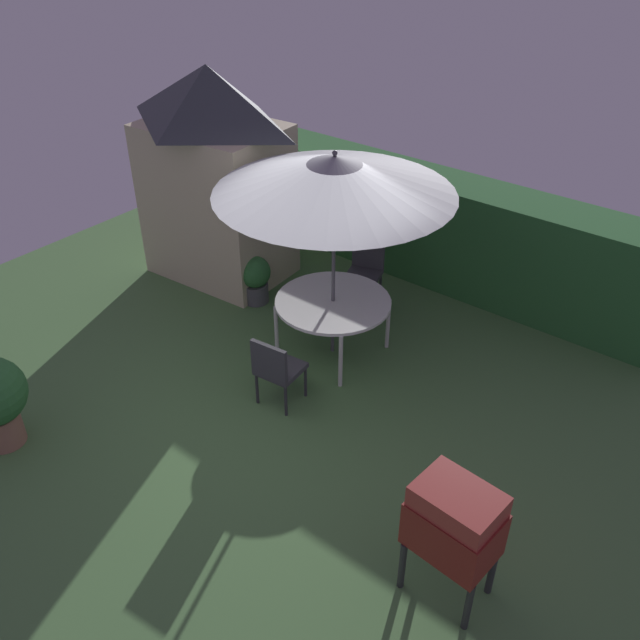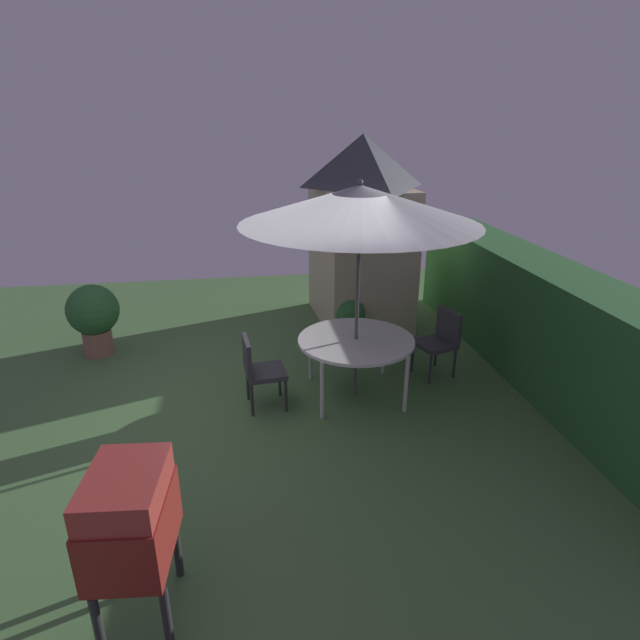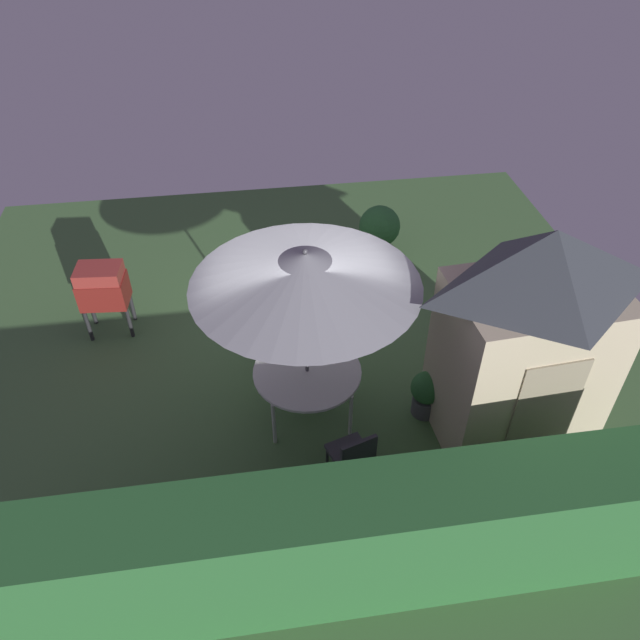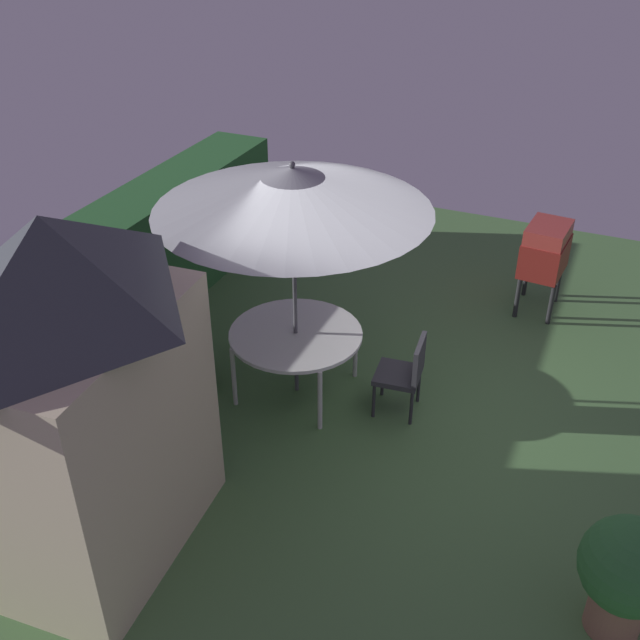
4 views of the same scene
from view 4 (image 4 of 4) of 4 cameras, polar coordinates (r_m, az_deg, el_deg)
ground_plane at (r=8.07m, az=4.91°, el=-6.85°), size 11.00×11.00×0.00m
hedge_backdrop at (r=9.12m, az=-16.07°, el=2.75°), size 6.84×0.83×1.56m
garden_shed at (r=5.99m, az=-18.27°, el=-5.55°), size 2.13×1.58×3.05m
patio_table at (r=7.91m, az=-1.88°, el=-1.27°), size 1.43×1.43×0.76m
patio_umbrella at (r=7.13m, az=-2.12°, el=10.03°), size 2.73×2.73×2.66m
bbq_grill at (r=9.79m, az=16.95°, el=5.12°), size 0.74×0.56×1.20m
chair_near_shed at (r=7.76m, az=6.65°, el=-3.91°), size 0.51×0.51×0.90m
chair_far_side at (r=8.28m, az=-10.83°, el=-1.79°), size 0.58×0.58×0.90m
potted_plant_by_shed at (r=7.13m, az=-9.34°, el=-9.39°), size 0.45×0.45×0.70m
potted_plant_by_grill at (r=6.13m, az=22.58°, el=-17.50°), size 0.73×0.73×1.06m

